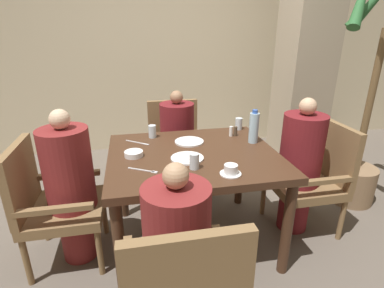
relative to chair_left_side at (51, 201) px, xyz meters
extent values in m
plane|color=#60564C|center=(0.99, 0.00, -0.47)|extent=(16.00, 16.00, 0.00)
cube|color=beige|center=(0.99, 2.12, 0.93)|extent=(8.00, 0.06, 2.80)
cube|color=tan|center=(2.50, 1.19, 0.88)|extent=(0.50, 0.50, 2.70)
cube|color=#422819|center=(0.99, 0.00, 0.24)|extent=(1.18, 1.01, 0.05)
cylinder|color=#422819|center=(0.46, -0.45, -0.13)|extent=(0.07, 0.07, 0.69)
cylinder|color=#422819|center=(1.52, -0.45, -0.13)|extent=(0.07, 0.07, 0.69)
cylinder|color=#422819|center=(0.46, 0.45, -0.13)|extent=(0.07, 0.07, 0.69)
cylinder|color=#422819|center=(1.52, 0.45, -0.13)|extent=(0.07, 0.07, 0.69)
cube|color=brown|center=(0.08, 0.00, -0.08)|extent=(0.51, 0.51, 0.07)
cube|color=brown|center=(-0.15, 0.00, 0.18)|extent=(0.05, 0.51, 0.46)
cube|color=brown|center=(0.08, 0.23, 0.07)|extent=(0.46, 0.04, 0.04)
cube|color=brown|center=(0.08, -0.23, 0.07)|extent=(0.46, 0.04, 0.04)
cylinder|color=brown|center=(0.31, 0.22, -0.30)|extent=(0.04, 0.04, 0.35)
cylinder|color=brown|center=(0.31, -0.22, -0.30)|extent=(0.04, 0.04, 0.35)
cylinder|color=brown|center=(-0.14, 0.22, -0.30)|extent=(0.04, 0.04, 0.35)
cylinder|color=brown|center=(-0.14, -0.22, -0.30)|extent=(0.04, 0.04, 0.35)
cylinder|color=maroon|center=(0.14, 0.00, -0.26)|extent=(0.24, 0.24, 0.42)
cylinder|color=maroon|center=(0.14, 0.00, 0.23)|extent=(0.32, 0.32, 0.55)
sphere|color=beige|center=(0.14, 0.00, 0.57)|extent=(0.13, 0.13, 0.13)
cube|color=brown|center=(0.99, 0.82, -0.08)|extent=(0.51, 0.51, 0.07)
cube|color=brown|center=(0.99, 1.05, 0.18)|extent=(0.51, 0.05, 0.46)
cube|color=brown|center=(1.22, 0.82, 0.07)|extent=(0.04, 0.46, 0.04)
cube|color=brown|center=(0.75, 0.82, 0.07)|extent=(0.04, 0.46, 0.04)
cylinder|color=brown|center=(1.21, 0.60, -0.30)|extent=(0.04, 0.04, 0.35)
cylinder|color=brown|center=(0.76, 0.60, -0.30)|extent=(0.04, 0.04, 0.35)
cylinder|color=brown|center=(1.21, 1.04, -0.30)|extent=(0.04, 0.04, 0.35)
cylinder|color=brown|center=(0.76, 1.04, -0.30)|extent=(0.04, 0.04, 0.35)
cylinder|color=maroon|center=(0.99, 0.76, -0.26)|extent=(0.24, 0.24, 0.42)
cylinder|color=maroon|center=(0.99, 0.76, 0.20)|extent=(0.32, 0.32, 0.49)
sphere|color=#997051|center=(0.99, 0.76, 0.50)|extent=(0.12, 0.12, 0.12)
cube|color=brown|center=(1.89, 0.00, -0.08)|extent=(0.51, 0.51, 0.07)
cube|color=brown|center=(2.13, 0.00, 0.18)|extent=(0.05, 0.51, 0.46)
cube|color=brown|center=(1.89, -0.23, 0.07)|extent=(0.46, 0.04, 0.04)
cube|color=brown|center=(1.89, 0.23, 0.07)|extent=(0.46, 0.04, 0.04)
cylinder|color=brown|center=(1.67, -0.22, -0.30)|extent=(0.04, 0.04, 0.35)
cylinder|color=brown|center=(1.67, 0.22, -0.30)|extent=(0.04, 0.04, 0.35)
cylinder|color=brown|center=(2.12, -0.22, -0.30)|extent=(0.04, 0.04, 0.35)
cylinder|color=brown|center=(2.12, 0.22, -0.30)|extent=(0.04, 0.04, 0.35)
cylinder|color=maroon|center=(1.83, 0.00, -0.26)|extent=(0.24, 0.24, 0.42)
cylinder|color=maroon|center=(1.83, 0.00, 0.23)|extent=(0.32, 0.32, 0.55)
sphere|color=tan|center=(1.83, 0.00, 0.56)|extent=(0.13, 0.13, 0.13)
cube|color=brown|center=(0.75, -1.05, 0.18)|extent=(0.51, 0.05, 0.46)
cube|color=brown|center=(0.52, -0.82, 0.07)|extent=(0.04, 0.46, 0.04)
cube|color=brown|center=(0.99, -0.82, 0.07)|extent=(0.04, 0.46, 0.04)
cylinder|color=brown|center=(0.98, -0.60, -0.30)|extent=(0.04, 0.04, 0.35)
cylinder|color=maroon|center=(0.75, -0.76, 0.19)|extent=(0.32, 0.32, 0.49)
sphere|color=tan|center=(0.75, -0.76, 0.50)|extent=(0.12, 0.12, 0.12)
cylinder|color=#896B4C|center=(2.60, 0.27, -0.30)|extent=(0.40, 0.40, 0.35)
cylinder|color=brown|center=(2.60, 0.27, 0.48)|extent=(0.06, 0.06, 1.22)
cylinder|color=white|center=(1.00, 0.22, 0.27)|extent=(0.22, 0.22, 0.01)
cylinder|color=white|center=(0.93, -0.09, 0.27)|extent=(0.22, 0.22, 0.01)
cylinder|color=white|center=(1.14, -0.37, 0.27)|extent=(0.13, 0.13, 0.01)
cylinder|color=white|center=(1.14, -0.37, 0.30)|extent=(0.08, 0.08, 0.05)
cylinder|color=white|center=(0.57, 0.03, 0.29)|extent=(0.13, 0.13, 0.04)
cylinder|color=#A3C6DB|center=(1.48, 0.12, 0.38)|extent=(0.07, 0.07, 0.23)
cylinder|color=#3359B2|center=(1.48, 0.12, 0.51)|extent=(0.04, 0.04, 0.03)
cylinder|color=silver|center=(1.48, 0.44, 0.32)|extent=(0.06, 0.06, 0.10)
cylinder|color=silver|center=(0.94, -0.24, 0.32)|extent=(0.06, 0.06, 0.10)
cylinder|color=silver|center=(0.73, 0.39, 0.32)|extent=(0.06, 0.06, 0.10)
cylinder|color=white|center=(1.36, 0.29, 0.31)|extent=(0.03, 0.03, 0.08)
cylinder|color=#4C3D2D|center=(1.40, 0.29, 0.31)|extent=(0.03, 0.03, 0.08)
cube|color=silver|center=(0.61, -0.20, 0.27)|extent=(0.16, 0.10, 0.00)
cube|color=silver|center=(0.69, -0.25, 0.27)|extent=(0.04, 0.04, 0.00)
cube|color=silver|center=(0.59, 0.30, 0.27)|extent=(0.15, 0.12, 0.00)
cube|color=silver|center=(0.66, 0.24, 0.27)|extent=(0.06, 0.05, 0.00)
camera|label=1|loc=(0.59, -1.90, 1.09)|focal=28.00mm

